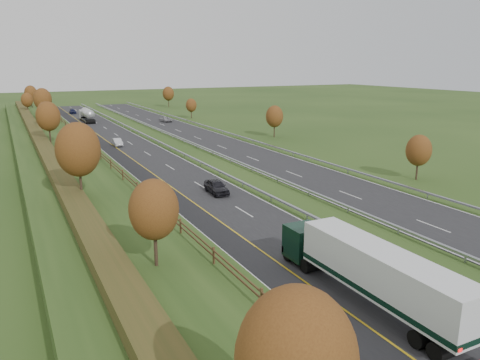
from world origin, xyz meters
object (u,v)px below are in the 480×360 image
object	(u,v)px
car_small_far	(73,111)
car_oncoming	(165,119)
car_dark_near	(216,187)
road_tanker	(87,115)
box_lorry	(369,271)
car_silver_mid	(117,142)

from	to	relation	value
car_small_far	car_oncoming	size ratio (longest dim) A/B	0.94
car_dark_near	car_small_far	size ratio (longest dim) A/B	1.07
car_oncoming	road_tanker	bearing A→B (deg)	-32.27
box_lorry	car_small_far	distance (m)	130.05
car_dark_near	car_oncoming	size ratio (longest dim) A/B	1.00
car_oncoming	car_small_far	bearing A→B (deg)	-65.00
road_tanker	car_silver_mid	distance (m)	40.61
box_lorry	road_tanker	distance (m)	107.10
road_tanker	car_small_far	distance (m)	22.98
box_lorry	car_oncoming	distance (m)	99.54
car_silver_mid	road_tanker	bearing A→B (deg)	89.42
car_dark_near	car_silver_mid	size ratio (longest dim) A/B	1.15
road_tanker	car_small_far	world-z (taller)	road_tanker
road_tanker	car_oncoming	world-z (taller)	road_tanker
car_silver_mid	car_oncoming	xyz separation A→B (m)	(19.50, 31.29, -0.02)
car_dark_near	car_oncoming	world-z (taller)	car_dark_near
box_lorry	car_small_far	bearing A→B (deg)	90.25
box_lorry	road_tanker	size ratio (longest dim) A/B	1.45
car_silver_mid	car_oncoming	size ratio (longest dim) A/B	0.87
road_tanker	car_dark_near	distance (m)	78.81
car_silver_mid	car_small_far	size ratio (longest dim) A/B	0.93
box_lorry	car_silver_mid	xyz separation A→B (m)	(-1.16, 66.53, -1.61)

